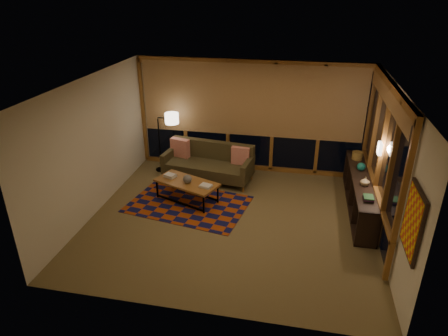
% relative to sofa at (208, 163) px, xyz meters
% --- Properties ---
extents(floor, '(5.50, 5.00, 0.01)m').
position_rel_sofa_xyz_m(floor, '(0.87, -1.66, -0.42)').
color(floor, olive).
rests_on(floor, ground).
extents(ceiling, '(5.50, 5.00, 0.01)m').
position_rel_sofa_xyz_m(ceiling, '(0.87, -1.66, 2.28)').
color(ceiling, silver).
rests_on(ceiling, walls).
extents(walls, '(5.51, 5.01, 2.70)m').
position_rel_sofa_xyz_m(walls, '(0.87, -1.66, 0.93)').
color(walls, silver).
rests_on(walls, floor).
extents(window_wall_back, '(5.30, 0.16, 2.60)m').
position_rel_sofa_xyz_m(window_wall_back, '(0.87, 0.77, 0.93)').
color(window_wall_back, '#91521C').
rests_on(window_wall_back, walls).
extents(window_wall_right, '(0.16, 3.70, 2.60)m').
position_rel_sofa_xyz_m(window_wall_right, '(3.55, -1.06, 0.93)').
color(window_wall_right, '#91521C').
rests_on(window_wall_right, walls).
extents(wall_art, '(0.06, 0.74, 0.94)m').
position_rel_sofa_xyz_m(wall_art, '(3.58, -3.51, 1.03)').
color(wall_art, red).
rests_on(wall_art, walls).
extents(wall_sconce, '(0.12, 0.18, 0.22)m').
position_rel_sofa_xyz_m(wall_sconce, '(3.49, -1.21, 1.13)').
color(wall_sconce, '#FFEBCF').
rests_on(wall_sconce, walls).
extents(sofa, '(2.15, 1.11, 0.84)m').
position_rel_sofa_xyz_m(sofa, '(0.00, 0.00, 0.00)').
color(sofa, '#4A4121').
rests_on(sofa, floor).
extents(pillow_left, '(0.49, 0.28, 0.47)m').
position_rel_sofa_xyz_m(pillow_left, '(-0.74, 0.25, 0.23)').
color(pillow_left, red).
rests_on(pillow_left, sofa).
extents(pillow_right, '(0.43, 0.17, 0.42)m').
position_rel_sofa_xyz_m(pillow_right, '(0.76, 0.09, 0.21)').
color(pillow_right, red).
rests_on(pillow_right, sofa).
extents(area_rug, '(2.64, 1.98, 0.01)m').
position_rel_sofa_xyz_m(area_rug, '(-0.13, -1.25, -0.41)').
color(area_rug, '#983A0F').
rests_on(area_rug, floor).
extents(coffee_table, '(1.47, 1.06, 0.45)m').
position_rel_sofa_xyz_m(coffee_table, '(-0.20, -1.08, -0.20)').
color(coffee_table, '#91521C').
rests_on(coffee_table, floor).
extents(book_stack_a, '(0.32, 0.29, 0.08)m').
position_rel_sofa_xyz_m(book_stack_a, '(-0.61, -0.94, 0.06)').
color(book_stack_a, silver).
rests_on(book_stack_a, coffee_table).
extents(book_stack_b, '(0.26, 0.23, 0.04)m').
position_rel_sofa_xyz_m(book_stack_b, '(0.26, -1.21, 0.05)').
color(book_stack_b, silver).
rests_on(book_stack_b, coffee_table).
extents(ceramic_pot, '(0.21, 0.21, 0.19)m').
position_rel_sofa_xyz_m(ceramic_pot, '(-0.16, -1.13, 0.12)').
color(ceramic_pot, '#353535').
rests_on(ceramic_pot, coffee_table).
extents(floor_lamp, '(0.51, 0.35, 1.49)m').
position_rel_sofa_xyz_m(floor_lamp, '(-1.27, 0.28, 0.33)').
color(floor_lamp, black).
rests_on(floor_lamp, floor).
extents(bookshelf, '(0.40, 2.85, 0.71)m').
position_rel_sofa_xyz_m(bookshelf, '(3.36, -0.68, -0.06)').
color(bookshelf, black).
rests_on(bookshelf, floor).
extents(basket, '(0.24, 0.24, 0.17)m').
position_rel_sofa_xyz_m(basket, '(3.34, 0.22, 0.38)').
color(basket, '#A37D38').
rests_on(basket, bookshelf).
extents(teal_bowl, '(0.22, 0.22, 0.17)m').
position_rel_sofa_xyz_m(teal_bowl, '(3.36, -0.37, 0.38)').
color(teal_bowl, '#125F53').
rests_on(teal_bowl, bookshelf).
extents(vase, '(0.21, 0.21, 0.18)m').
position_rel_sofa_xyz_m(vase, '(3.36, -1.07, 0.38)').
color(vase, tan).
rests_on(vase, bookshelf).
extents(shelf_book_stack, '(0.19, 0.25, 0.07)m').
position_rel_sofa_xyz_m(shelf_book_stack, '(3.36, -1.64, 0.33)').
color(shelf_book_stack, silver).
rests_on(shelf_book_stack, bookshelf).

